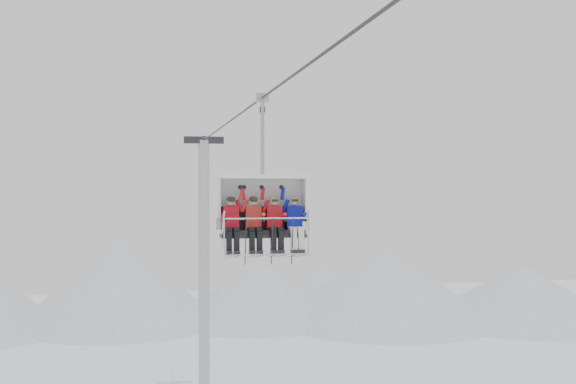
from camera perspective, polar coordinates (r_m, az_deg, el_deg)
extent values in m
cone|color=silver|center=(59.01, -13.21, -6.70)|extent=(16.00, 16.00, 7.00)
cone|color=silver|center=(58.79, -2.37, -7.69)|extent=(14.00, 14.00, 5.00)
cone|color=silver|center=(59.15, 7.63, -7.16)|extent=(18.00, 18.00, 6.00)
cone|color=silver|center=(61.88, 18.01, -7.54)|extent=(16.00, 16.00, 4.50)
cone|color=silver|center=(62.90, 2.66, -7.36)|extent=(12.00, 12.00, 4.50)
cylinder|color=#A9ABB0|center=(36.86, -6.65, -6.28)|extent=(0.56, 0.56, 13.30)
cube|color=#29292E|center=(36.64, -6.67, 4.10)|extent=(2.00, 0.35, 0.35)
cylinder|color=#29292E|center=(14.89, 0.00, 8.91)|extent=(0.06, 50.00, 0.06)
cube|color=black|center=(17.95, -1.98, -3.19)|extent=(2.02, 0.55, 0.10)
cube|color=black|center=(18.19, -2.11, -2.05)|extent=(2.02, 0.10, 0.59)
cube|color=#29292E|center=(17.96, -1.98, -3.47)|extent=(2.12, 0.60, 0.08)
cube|color=white|center=(18.39, -2.22, -0.87)|extent=(2.25, 0.10, 1.34)
cube|color=white|center=(17.99, -2.02, 1.23)|extent=(2.25, 0.90, 0.10)
cylinder|color=silver|center=(17.39, -1.69, -2.10)|extent=(2.06, 0.04, 0.04)
cylinder|color=silver|center=(17.39, -1.66, -4.97)|extent=(2.06, 0.04, 0.04)
cylinder|color=#989BA0|center=(18.04, -2.04, 4.36)|extent=(0.10, 0.10, 1.97)
cube|color=#989BA0|center=(18.13, -2.04, 7.46)|extent=(0.30, 0.18, 0.22)
cube|color=red|center=(17.86, -4.55, -2.04)|extent=(0.39, 0.26, 0.57)
sphere|color=tan|center=(17.80, -4.54, -0.75)|extent=(0.21, 0.21, 0.21)
cube|color=black|center=(17.45, -4.68, -3.90)|extent=(0.13, 0.15, 0.46)
cube|color=black|center=(17.47, -4.08, -3.89)|extent=(0.13, 0.15, 0.46)
cube|color=#B0B3BA|center=(17.38, -4.64, -5.14)|extent=(0.09, 1.69, 0.26)
cube|color=#B0B3BA|center=(17.41, -4.04, -5.13)|extent=(0.09, 1.69, 0.26)
cube|color=red|center=(17.93, -2.78, -2.03)|extent=(0.39, 0.26, 0.57)
sphere|color=tan|center=(17.88, -2.76, -0.74)|extent=(0.21, 0.21, 0.21)
cube|color=black|center=(17.52, -2.86, -3.88)|extent=(0.13, 0.15, 0.46)
cube|color=black|center=(17.55, -2.27, -3.87)|extent=(0.13, 0.15, 0.46)
cube|color=#B0B3BA|center=(17.46, -2.82, -5.11)|extent=(0.09, 1.69, 0.26)
cube|color=#B0B3BA|center=(17.48, -2.22, -5.10)|extent=(0.09, 1.69, 0.26)
cube|color=red|center=(18.02, -1.11, -2.02)|extent=(0.39, 0.26, 0.57)
sphere|color=tan|center=(17.96, -1.09, -0.73)|extent=(0.21, 0.21, 0.21)
cube|color=black|center=(17.60, -1.15, -3.85)|extent=(0.13, 0.15, 0.46)
cube|color=black|center=(17.64, -0.56, -3.84)|extent=(0.13, 0.15, 0.46)
cube|color=#B0B3BA|center=(17.54, -1.10, -5.08)|extent=(0.09, 1.69, 0.26)
cube|color=#B0B3BA|center=(17.57, -0.50, -5.07)|extent=(0.09, 1.69, 0.26)
cube|color=#0E16A2|center=(18.11, 0.46, -2.00)|extent=(0.39, 0.26, 0.57)
sphere|color=tan|center=(18.06, 0.49, -0.73)|extent=(0.21, 0.21, 0.21)
cube|color=silver|center=(17.70, 0.46, -3.83)|extent=(0.13, 0.15, 0.46)
cube|color=silver|center=(17.74, 1.04, -3.82)|extent=(0.13, 0.15, 0.46)
cube|color=#B0B3BA|center=(17.63, 0.52, -5.05)|extent=(0.09, 1.69, 0.26)
cube|color=#B0B3BA|center=(17.67, 1.11, -5.04)|extent=(0.09, 1.69, 0.26)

